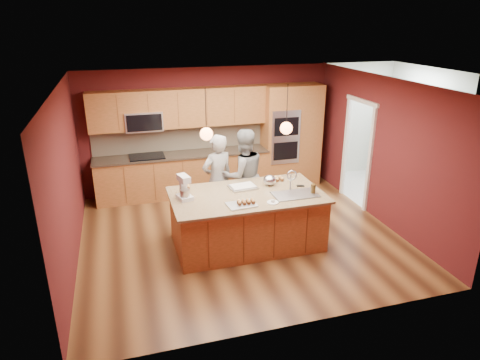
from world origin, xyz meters
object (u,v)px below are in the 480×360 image
object	(u,v)px
person_right	(243,176)
person_left	(218,180)
island	(248,219)
mixing_bowl	(270,180)
stand_mixer	(184,189)

from	to	relation	value
person_right	person_left	bearing A→B (deg)	-7.07
person_right	island	bearing A→B (deg)	70.93
island	mixing_bowl	bearing A→B (deg)	30.36
mixing_bowl	island	bearing A→B (deg)	-149.64
person_right	stand_mixer	world-z (taller)	person_right
island	person_right	distance (m)	1.07
stand_mixer	mixing_bowl	bearing A→B (deg)	-7.72
island	person_left	xyz separation A→B (m)	(-0.29, 0.96, 0.39)
stand_mixer	mixing_bowl	distance (m)	1.53
island	person_right	size ratio (longest dim) A/B	1.41
person_left	person_right	world-z (taller)	person_right
mixing_bowl	person_right	bearing A→B (deg)	112.10
stand_mixer	mixing_bowl	xyz separation A→B (m)	(1.52, 0.18, -0.08)
stand_mixer	mixing_bowl	size ratio (longest dim) A/B	1.76
island	mixing_bowl	xyz separation A→B (m)	(0.48, 0.28, 0.54)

